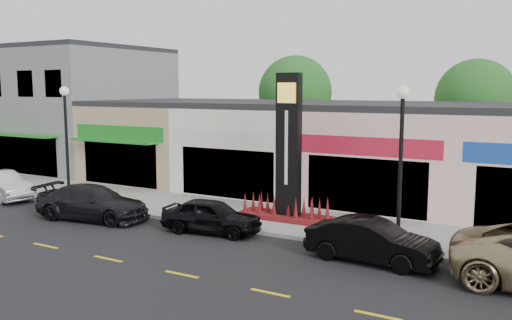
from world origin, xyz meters
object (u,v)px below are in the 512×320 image
object	(u,v)px
lamp_west_near	(66,132)
lamp_east_near	(401,150)
car_white_van	(1,186)
car_black_sedan	(212,216)
pylon_sign	(288,169)
car_dark_sedan	(93,203)
car_black_conv	(372,241)

from	to	relation	value
lamp_west_near	lamp_east_near	world-z (taller)	same
car_white_van	car_black_sedan	bearing A→B (deg)	-80.78
car_white_van	pylon_sign	bearing A→B (deg)	-69.77
lamp_west_near	car_white_van	distance (m)	4.68
car_black_sedan	lamp_west_near	bearing A→B (deg)	75.62
lamp_west_near	car_white_van	size ratio (longest dim) A/B	1.28
lamp_west_near	lamp_east_near	xyz separation A→B (m)	(16.00, 0.00, 0.00)
lamp_east_near	car_dark_sedan	distance (m)	12.91
lamp_east_near	car_white_van	distance (m)	19.83
car_dark_sedan	car_black_conv	distance (m)	12.06
lamp_west_near	car_black_conv	xyz separation A→B (m)	(15.57, -1.55, -2.78)
car_dark_sedan	lamp_west_near	bearing A→B (deg)	53.34
pylon_sign	lamp_west_near	bearing A→B (deg)	-171.23
pylon_sign	car_dark_sedan	size ratio (longest dim) A/B	1.20
car_white_van	car_dark_sedan	world-z (taller)	car_dark_sedan
car_dark_sedan	car_black_conv	world-z (taller)	car_dark_sedan
lamp_west_near	car_black_conv	world-z (taller)	lamp_west_near
lamp_west_near	pylon_sign	world-z (taller)	pylon_sign
car_dark_sedan	car_black_sedan	distance (m)	5.64
car_dark_sedan	car_white_van	bearing A→B (deg)	74.94
pylon_sign	car_dark_sedan	distance (m)	8.42
lamp_west_near	car_black_sedan	bearing A→B (deg)	-7.10
lamp_west_near	lamp_east_near	size ratio (longest dim) A/B	1.00
lamp_west_near	car_white_van	xyz separation A→B (m)	(-3.61, -1.09, -2.77)
car_white_van	car_dark_sedan	distance (m)	7.17
lamp_west_near	car_black_conv	bearing A→B (deg)	-5.68
car_dark_sedan	car_black_conv	xyz separation A→B (m)	(12.06, 0.29, -0.03)
lamp_west_near	pylon_sign	bearing A→B (deg)	8.77
lamp_east_near	car_black_conv	bearing A→B (deg)	-105.35
car_black_sedan	car_black_conv	distance (m)	6.47
lamp_east_near	car_dark_sedan	size ratio (longest dim) A/B	1.10
car_dark_sedan	lamp_east_near	bearing A→B (deg)	-90.66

